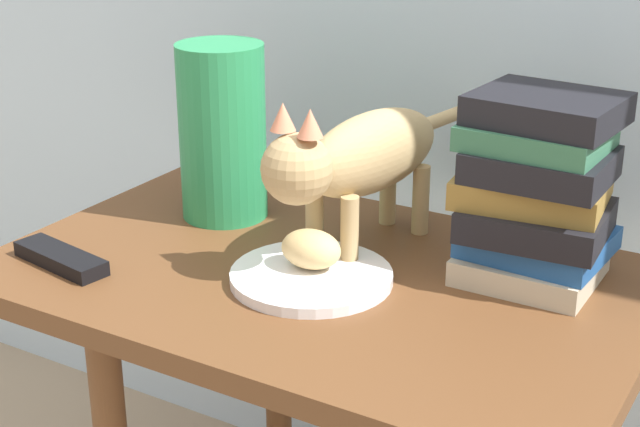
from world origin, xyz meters
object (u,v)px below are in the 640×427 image
at_px(book_stack, 537,191).
at_px(bread_roll, 310,249).
at_px(green_vase, 222,132).
at_px(cat, 359,158).
at_px(plate, 311,277).
at_px(tv_remote, 61,258).
at_px(side_table, 320,330).

bearing_deg(book_stack, bread_roll, -149.57).
bearing_deg(green_vase, cat, -3.74).
distance_m(bread_roll, book_stack, 0.29).
height_order(plate, bread_roll, bread_roll).
xyz_separation_m(cat, tv_remote, (-0.31, -0.24, -0.12)).
distance_m(bread_roll, cat, 0.14).
height_order(green_vase, tv_remote, green_vase).
relative_size(side_table, bread_roll, 10.51).
relative_size(side_table, plate, 4.05).
relative_size(plate, book_stack, 0.87).
xyz_separation_m(side_table, cat, (0.01, 0.09, 0.22)).
bearing_deg(side_table, bread_roll, -95.16).
xyz_separation_m(plate, green_vase, (-0.23, 0.13, 0.12)).
xyz_separation_m(plate, cat, (0.00, 0.12, 0.13)).
distance_m(side_table, tv_remote, 0.36).
relative_size(green_vase, tv_remote, 1.71).
bearing_deg(green_vase, book_stack, 2.50).
xyz_separation_m(cat, green_vase, (-0.23, 0.02, -0.00)).
distance_m(bread_roll, tv_remote, 0.33).
xyz_separation_m(book_stack, green_vase, (-0.47, -0.02, 0.01)).
bearing_deg(cat, plate, -90.84).
height_order(side_table, book_stack, book_stack).
distance_m(plate, cat, 0.17).
bearing_deg(plate, cat, 89.16).
xyz_separation_m(side_table, tv_remote, (-0.30, -0.16, 0.10)).
bearing_deg(plate, tv_remote, -158.12).
distance_m(book_stack, green_vase, 0.47).
height_order(side_table, tv_remote, tv_remote).
distance_m(green_vase, tv_remote, 0.30).
xyz_separation_m(side_table, plate, (0.01, -0.03, 0.10)).
height_order(book_stack, tv_remote, book_stack).
distance_m(cat, book_stack, 0.24).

